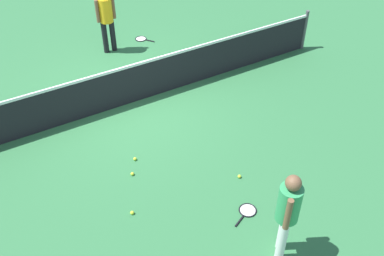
# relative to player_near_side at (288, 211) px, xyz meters

# --- Properties ---
(ground_plane) EXTENTS (40.00, 40.00, 0.00)m
(ground_plane) POSITION_rel_player_near_side_xyz_m (-0.40, 4.85, -1.01)
(ground_plane) COLOR #2D6B3D
(court_net) EXTENTS (10.09, 0.09, 1.07)m
(court_net) POSITION_rel_player_near_side_xyz_m (-0.40, 4.85, -0.51)
(court_net) COLOR #4C4C51
(court_net) RESTS_ON ground_plane
(player_near_side) EXTENTS (0.48, 0.48, 1.70)m
(player_near_side) POSITION_rel_player_near_side_xyz_m (0.00, 0.00, 0.00)
(player_near_side) COLOR white
(player_near_side) RESTS_ON ground_plane
(player_far_side) EXTENTS (0.52, 0.35, 1.70)m
(player_far_side) POSITION_rel_player_near_side_xyz_m (0.07, 7.26, 0.00)
(player_far_side) COLOR black
(player_far_side) RESTS_ON ground_plane
(tennis_racket_near_player) EXTENTS (0.60, 0.42, 0.03)m
(tennis_racket_near_player) POSITION_rel_player_near_side_xyz_m (0.04, 0.93, -1.00)
(tennis_racket_near_player) COLOR black
(tennis_racket_near_player) RESTS_ON ground_plane
(tennis_racket_far_player) EXTENTS (0.48, 0.57, 0.03)m
(tennis_racket_far_player) POSITION_rel_player_near_side_xyz_m (1.06, 7.43, -1.00)
(tennis_racket_far_player) COLOR black
(tennis_racket_far_player) RESTS_ON ground_plane
(tennis_ball_near_player) EXTENTS (0.07, 0.07, 0.07)m
(tennis_ball_near_player) POSITION_rel_player_near_side_xyz_m (-1.11, 3.07, -0.98)
(tennis_ball_near_player) COLOR #C6E033
(tennis_ball_near_player) RESTS_ON ground_plane
(tennis_ball_by_net) EXTENTS (0.07, 0.07, 0.07)m
(tennis_ball_by_net) POSITION_rel_player_near_side_xyz_m (0.39, 1.67, -0.98)
(tennis_ball_by_net) COLOR #C6E033
(tennis_ball_by_net) RESTS_ON ground_plane
(tennis_ball_midcourt) EXTENTS (0.07, 0.07, 0.07)m
(tennis_ball_midcourt) POSITION_rel_player_near_side_xyz_m (-1.70, 1.87, -0.98)
(tennis_ball_midcourt) COLOR #C6E033
(tennis_ball_midcourt) RESTS_ON ground_plane
(tennis_ball_baseline) EXTENTS (0.07, 0.07, 0.07)m
(tennis_ball_baseline) POSITION_rel_player_near_side_xyz_m (-1.32, 2.72, -0.98)
(tennis_ball_baseline) COLOR #C6E033
(tennis_ball_baseline) RESTS_ON ground_plane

